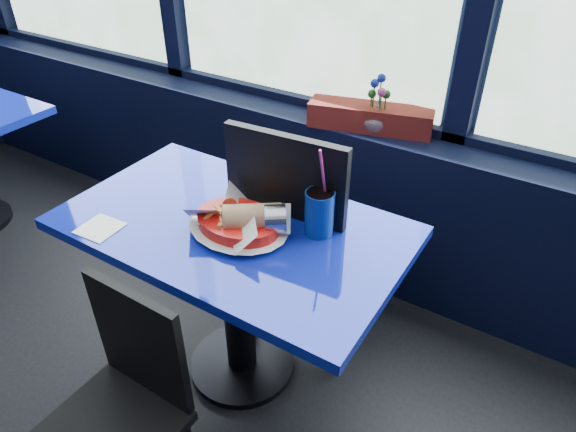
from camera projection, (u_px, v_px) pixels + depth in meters
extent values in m
cube|color=black|center=(290.00, 179.00, 2.71)|extent=(5.00, 0.26, 0.80)
cube|color=black|center=(299.00, 100.00, 2.53)|extent=(4.80, 0.08, 0.06)
cylinder|color=black|center=(243.00, 363.00, 2.19)|extent=(0.44, 0.44, 0.03)
cylinder|color=black|center=(238.00, 308.00, 2.01)|extent=(0.12, 0.12, 0.68)
cube|color=#0D1C98|center=(232.00, 228.00, 1.79)|extent=(1.20, 0.70, 0.04)
cube|color=black|center=(109.00, 432.00, 1.51)|extent=(0.37, 0.37, 0.04)
cube|color=black|center=(140.00, 342.00, 1.51)|extent=(0.35, 0.03, 0.40)
cylinder|color=black|center=(125.00, 410.00, 1.81)|extent=(0.02, 0.02, 0.38)
cube|color=black|center=(318.00, 236.00, 2.11)|extent=(0.51, 0.51, 0.05)
cube|color=black|center=(285.00, 203.00, 1.80)|extent=(0.46, 0.07, 0.52)
cylinder|color=black|center=(376.00, 272.00, 2.33)|extent=(0.03, 0.03, 0.49)
cylinder|color=black|center=(341.00, 332.00, 2.03)|extent=(0.03, 0.03, 0.49)
cylinder|color=black|center=(296.00, 246.00, 2.49)|extent=(0.03, 0.03, 0.49)
cylinder|color=black|center=(253.00, 298.00, 2.19)|extent=(0.03, 0.03, 0.49)
cube|color=maroon|center=(370.00, 117.00, 2.26)|extent=(0.56, 0.27, 0.11)
imported|color=silver|center=(376.00, 119.00, 2.23)|extent=(0.15, 0.16, 0.12)
cylinder|color=#1E5919|center=(372.00, 109.00, 2.21)|extent=(0.01, 0.01, 0.20)
sphere|color=#1D2BAA|center=(375.00, 83.00, 2.15)|extent=(0.04, 0.04, 0.04)
cylinder|color=#1E5919|center=(379.00, 115.00, 2.20)|extent=(0.01, 0.01, 0.17)
sphere|color=#E64391|center=(382.00, 92.00, 2.14)|extent=(0.04, 0.04, 0.04)
cylinder|color=#1E5919|center=(379.00, 106.00, 2.21)|extent=(0.01, 0.01, 0.22)
sphere|color=#1D2BAA|center=(382.00, 78.00, 2.14)|extent=(0.04, 0.04, 0.04)
cylinder|color=#1E5919|center=(370.00, 113.00, 2.24)|extent=(0.01, 0.01, 0.15)
sphere|color=#1E5919|center=(372.00, 94.00, 2.19)|extent=(0.04, 0.04, 0.04)
cylinder|color=#1E5919|center=(384.00, 116.00, 2.21)|extent=(0.01, 0.01, 0.16)
sphere|color=#1E5919|center=(386.00, 94.00, 2.15)|extent=(0.04, 0.04, 0.04)
cylinder|color=red|center=(238.00, 224.00, 1.72)|extent=(0.35, 0.35, 0.06)
cylinder|color=white|center=(238.00, 227.00, 1.73)|extent=(0.33, 0.33, 0.00)
cylinder|color=silver|center=(275.00, 219.00, 1.68)|extent=(0.11, 0.12, 0.10)
sphere|color=brown|center=(231.00, 215.00, 1.69)|extent=(0.07, 0.07, 0.07)
cylinder|color=#B32313|center=(230.00, 206.00, 1.68)|extent=(0.07, 0.07, 0.01)
cylinder|color=red|center=(322.00, 195.00, 1.77)|extent=(0.06, 0.06, 0.16)
cone|color=red|center=(323.00, 169.00, 1.71)|extent=(0.04, 0.04, 0.05)
cylinder|color=navy|center=(319.00, 213.00, 1.69)|extent=(0.10, 0.10, 0.16)
cylinder|color=black|center=(320.00, 193.00, 1.64)|extent=(0.09, 0.09, 0.01)
cylinder|color=#EE3281|center=(323.00, 176.00, 1.59)|extent=(0.02, 0.08, 0.22)
cube|color=white|center=(100.00, 228.00, 1.75)|extent=(0.14, 0.14, 0.00)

